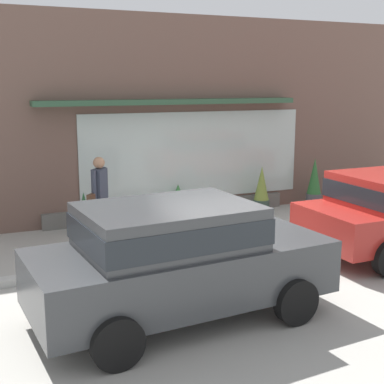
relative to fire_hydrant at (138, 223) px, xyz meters
The scene contains 10 objects.
ground_plane 1.85m from the fire_hydrant, 36.95° to the right, with size 60.00×60.00×0.00m, color #9E9B93.
curb_strip 1.96m from the fire_hydrant, 41.72° to the right, with size 14.00×0.24×0.12m, color #B2B2AD.
storefront 3.17m from the fire_hydrant, 55.63° to the left, with size 14.00×0.81×4.77m.
fire_hydrant is the anchor object (origin of this frame).
pedestrian_with_handbag 1.01m from the fire_hydrant, 140.44° to the left, with size 0.52×0.54×1.76m.
parked_car_dark_gray 3.61m from the fire_hydrant, 99.40° to the right, with size 4.21×2.19×1.63m.
potted_plant_near_hydrant 5.47m from the fire_hydrant, 14.98° to the left, with size 0.40×0.40×1.29m.
potted_plant_window_center 1.52m from the fire_hydrant, 121.74° to the left, with size 0.28×0.28×0.91m.
potted_plant_by_entrance 2.34m from the fire_hydrant, 47.85° to the left, with size 0.49×0.49×0.83m.
potted_plant_corner_tall 4.01m from the fire_hydrant, 21.59° to the left, with size 0.41×0.41×1.16m.
Camera 1 is at (-4.61, -8.93, 3.21)m, focal length 50.45 mm.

